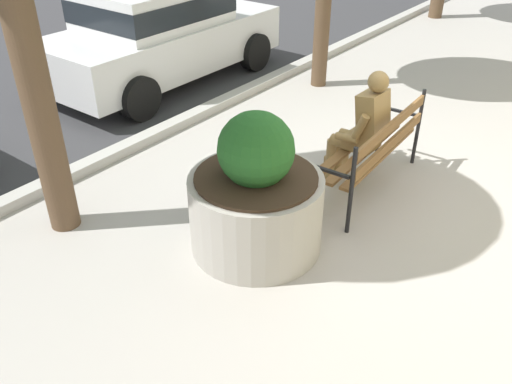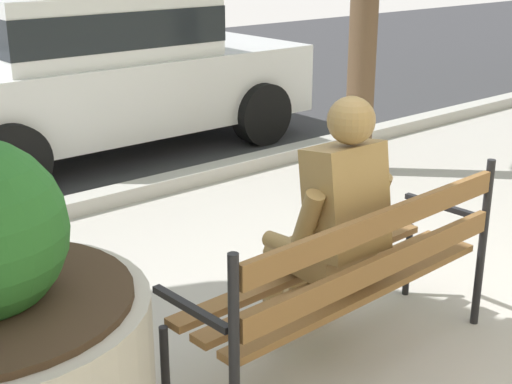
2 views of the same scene
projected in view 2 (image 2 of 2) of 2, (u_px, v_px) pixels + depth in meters
name	position (u px, v px, depth m)	size (l,w,h in m)	color
ground_plane	(346.00, 372.00, 3.61)	(80.00, 80.00, 0.00)	#ADA8A0
curb_stone	(75.00, 205.00, 5.69)	(60.00, 0.20, 0.12)	#B2AFA8
park_bench	(353.00, 271.00, 3.45)	(1.82, 0.61, 0.95)	brown
bronze_statue_seated	(326.00, 232.00, 3.58)	(0.65, 0.76, 1.37)	olive
parked_car_white	(97.00, 67.00, 7.12)	(4.10, 1.92, 1.56)	silver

